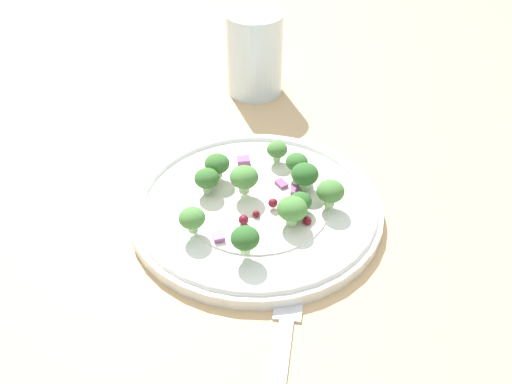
{
  "coord_description": "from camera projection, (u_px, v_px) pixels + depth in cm",
  "views": [
    {
      "loc": [
        -16.3,
        41.98,
        38.25
      ],
      "look_at": [
        -1.48,
        0.66,
        2.7
      ],
      "focal_mm": 40.54,
      "sensor_mm": 36.0,
      "label": 1
    }
  ],
  "objects": [
    {
      "name": "onion_bit_2",
      "position": [
        218.0,
        236.0,
        0.53
      ],
      "size": [
        1.54,
        1.58,
        0.41
      ],
      "primitive_type": "cube",
      "rotation": [
        0.0,
        0.0,
        0.62
      ],
      "color": "#934C84",
      "rests_on": "plate"
    },
    {
      "name": "ground_plane",
      "position": [
        245.0,
        213.0,
        0.6
      ],
      "size": [
        180.0,
        180.0,
        2.0
      ],
      "primitive_type": "cube",
      "color": "tan"
    },
    {
      "name": "broccoli_floret_10",
      "position": [
        297.0,
        162.0,
        0.59
      ],
      "size": [
        2.31,
        2.31,
        2.34
      ],
      "color": "#ADD18E",
      "rests_on": "plate"
    },
    {
      "name": "cranberry_0",
      "position": [
        243.0,
        220.0,
        0.54
      ],
      "size": [
        0.97,
        0.97,
        0.97
      ],
      "primitive_type": "sphere",
      "color": "maroon",
      "rests_on": "plate"
    },
    {
      "name": "cranberry_1",
      "position": [
        307.0,
        221.0,
        0.55
      ],
      "size": [
        0.85,
        0.85,
        0.85
      ],
      "primitive_type": "sphere",
      "color": "maroon",
      "rests_on": "plate"
    },
    {
      "name": "broccoli_floret_8",
      "position": [
        277.0,
        150.0,
        0.62
      ],
      "size": [
        2.21,
        2.21,
        2.24
      ],
      "color": "#ADD18E",
      "rests_on": "plate"
    },
    {
      "name": "cranberry_3",
      "position": [
        256.0,
        214.0,
        0.55
      ],
      "size": [
        0.71,
        0.71,
        0.71
      ],
      "primitive_type": "sphere",
      "color": "maroon",
      "rests_on": "plate"
    },
    {
      "name": "broccoli_floret_3",
      "position": [
        330.0,
        192.0,
        0.56
      ],
      "size": [
        2.71,
        2.71,
        2.74
      ],
      "color": "#ADD18E",
      "rests_on": "plate"
    },
    {
      "name": "broccoli_floret_9",
      "position": [
        243.0,
        176.0,
        0.57
      ],
      "size": [
        2.82,
        2.82,
        2.86
      ],
      "color": "#ADD18E",
      "rests_on": "plate"
    },
    {
      "name": "broccoli_floret_0",
      "position": [
        217.0,
        164.0,
        0.59
      ],
      "size": [
        2.56,
        2.56,
        2.59
      ],
      "color": "#ADD18E",
      "rests_on": "plate"
    },
    {
      "name": "broccoli_floret_4",
      "position": [
        192.0,
        219.0,
        0.53
      ],
      "size": [
        2.46,
        2.46,
        2.49
      ],
      "color": "#9EC684",
      "rests_on": "plate"
    },
    {
      "name": "broccoli_floret_6",
      "position": [
        300.0,
        202.0,
        0.55
      ],
      "size": [
        2.2,
        2.2,
        2.23
      ],
      "color": "#9EC684",
      "rests_on": "plate"
    },
    {
      "name": "broccoli_floret_5",
      "position": [
        292.0,
        209.0,
        0.54
      ],
      "size": [
        2.86,
        2.86,
        2.89
      ],
      "color": "#ADD18E",
      "rests_on": "plate"
    },
    {
      "name": "cranberry_4",
      "position": [
        215.0,
        177.0,
        0.59
      ],
      "size": [
        0.84,
        0.84,
        0.84
      ],
      "primitive_type": "sphere",
      "color": "maroon",
      "rests_on": "plate"
    },
    {
      "name": "fork",
      "position": [
        280.0,
        366.0,
        0.44
      ],
      "size": [
        5.39,
        18.59,
        0.5
      ],
      "color": "silver",
      "rests_on": "ground_plane"
    },
    {
      "name": "broccoli_floret_7",
      "position": [
        305.0,
        175.0,
        0.58
      ],
      "size": [
        2.77,
        2.77,
        2.8
      ],
      "color": "#8EB77A",
      "rests_on": "plate"
    },
    {
      "name": "plate",
      "position": [
        256.0,
        206.0,
        0.58
      ],
      "size": [
        25.19,
        25.19,
        1.7
      ],
      "color": "white",
      "rests_on": "ground_plane"
    },
    {
      "name": "onion_bit_0",
      "position": [
        295.0,
        190.0,
        0.59
      ],
      "size": [
        1.15,
        1.52,
        0.56
      ],
      "primitive_type": "cube",
      "rotation": [
        0.0,
        0.0,
        1.79
      ],
      "color": "#934C84",
      "rests_on": "plate"
    },
    {
      "name": "broccoli_floret_1",
      "position": [
        207.0,
        179.0,
        0.57
      ],
      "size": [
        2.5,
        2.5,
        2.53
      ],
      "color": "#8EB77A",
      "rests_on": "plate"
    },
    {
      "name": "water_glass",
      "position": [
        255.0,
        54.0,
        0.74
      ],
      "size": [
        7.25,
        7.25,
        10.68
      ],
      "primitive_type": "cylinder",
      "color": "silver",
      "rests_on": "ground_plane"
    },
    {
      "name": "cranberry_2",
      "position": [
        273.0,
        203.0,
        0.56
      ],
      "size": [
        0.92,
        0.92,
        0.92
      ],
      "primitive_type": "sphere",
      "color": "maroon",
      "rests_on": "plate"
    },
    {
      "name": "onion_bit_3",
      "position": [
        243.0,
        160.0,
        0.62
      ],
      "size": [
        1.74,
        1.66,
        0.52
      ],
      "primitive_type": "cube",
      "rotation": [
        0.0,
        0.0,
        0.48
      ],
      "color": "#934C84",
      "rests_on": "plate"
    },
    {
      "name": "broccoli_floret_2",
      "position": [
        245.0,
        239.0,
        0.5
      ],
      "size": [
        2.56,
        2.56,
        2.59
      ],
      "color": "#ADD18E",
      "rests_on": "plate"
    },
    {
      "name": "onion_bit_1",
      "position": [
        281.0,
        183.0,
        0.59
      ],
      "size": [
        1.58,
        1.5,
        0.32
      ],
      "primitive_type": "cube",
      "rotation": [
        0.0,
        0.0,
        2.48
      ],
      "color": "#934C84",
      "rests_on": "plate"
    },
    {
      "name": "dressing_pool",
      "position": [
        256.0,
        203.0,
        0.57
      ],
      "size": [
        14.61,
        14.61,
        0.2
      ],
      "primitive_type": "cylinder",
      "color": "white",
      "rests_on": "plate"
    }
  ]
}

